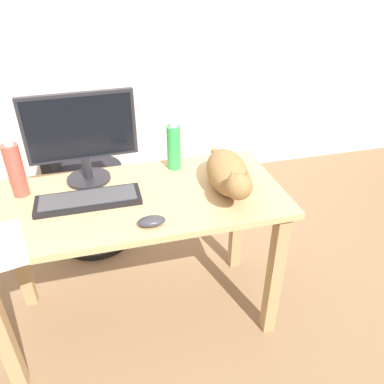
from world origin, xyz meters
TOP-DOWN VIEW (x-y plane):
  - ground_plane at (0.00, 0.00)m, footprint 8.00×8.00m
  - back_wall at (0.00, 1.51)m, footprint 6.00×0.04m
  - desk at (0.00, 0.00)m, footprint 1.32×0.62m
  - office_chair at (-0.27, 0.74)m, footprint 0.48×0.48m
  - monitor at (-0.19, 0.20)m, footprint 0.48×0.20m
  - keyboard at (-0.19, -0.00)m, footprint 0.44×0.15m
  - cat at (0.42, -0.04)m, footprint 0.24×0.61m
  - computer_mouse at (0.04, -0.23)m, footprint 0.11×0.06m
  - water_bottle at (-0.48, 0.14)m, footprint 0.07×0.07m
  - spray_bottle at (0.23, 0.22)m, footprint 0.07×0.07m

SIDE VIEW (x-z plane):
  - ground_plane at x=0.00m, z-range 0.00..0.00m
  - office_chair at x=-0.27m, z-range -0.06..0.88m
  - desk at x=0.00m, z-range 0.25..1.00m
  - keyboard at x=-0.19m, z-range 0.75..0.78m
  - computer_mouse at x=0.04m, z-range 0.75..0.79m
  - cat at x=0.42m, z-range 0.74..0.93m
  - spray_bottle at x=0.23m, z-range 0.75..0.99m
  - water_bottle at x=-0.48m, z-range 0.75..1.01m
  - monitor at x=-0.19m, z-range 0.77..1.19m
  - back_wall at x=0.00m, z-range 0.00..2.60m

